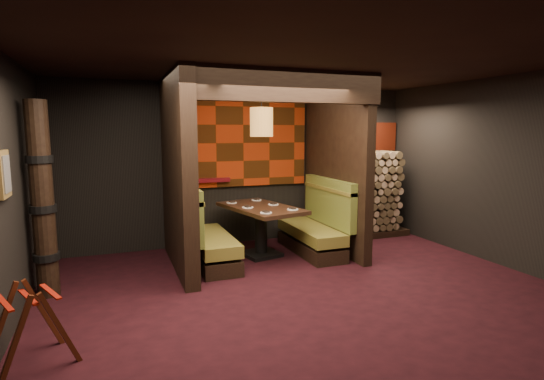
{
  "coord_description": "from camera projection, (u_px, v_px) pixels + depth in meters",
  "views": [
    {
      "loc": [
        -2.23,
        -4.62,
        2.03
      ],
      "look_at": [
        0.0,
        1.3,
        1.15
      ],
      "focal_mm": 28.0,
      "sensor_mm": 36.0,
      "label": 1
    }
  ],
  "objects": [
    {
      "name": "pendant_lamp",
      "position": [
        261.0,
        122.0,
        6.62
      ],
      "size": [
        0.36,
        0.36,
        0.91
      ],
      "color": "#A77230",
      "rests_on": "ceiling"
    },
    {
      "name": "luggage_rack",
      "position": [
        30.0,
        323.0,
        3.67
      ],
      "size": [
        0.83,
        0.72,
        0.76
      ],
      "color": "#431A0B",
      "rests_on": "floor"
    },
    {
      "name": "place_settings",
      "position": [
        261.0,
        206.0,
        6.85
      ],
      "size": [
        0.9,
        1.33,
        0.03
      ],
      "color": "white",
      "rests_on": "dining_table"
    },
    {
      "name": "wall_front",
      "position": [
        507.0,
        231.0,
        2.59
      ],
      "size": [
        6.5,
        0.02,
        2.85
      ],
      "primitive_type": "cube",
      "color": "black",
      "rests_on": "ground"
    },
    {
      "name": "totem_column",
      "position": [
        42.0,
        201.0,
        5.13
      ],
      "size": [
        0.31,
        0.31,
        2.4
      ],
      "color": "black",
      "rests_on": "floor"
    },
    {
      "name": "partition_left",
      "position": [
        177.0,
        173.0,
        6.2
      ],
      "size": [
        0.2,
        2.2,
        2.85
      ],
      "primitive_type": "cube",
      "color": "black",
      "rests_on": "floor"
    },
    {
      "name": "wall_right",
      "position": [
        508.0,
        172.0,
        6.28
      ],
      "size": [
        0.02,
        5.5,
        2.85
      ],
      "primitive_type": "cube",
      "color": "black",
      "rests_on": "ground"
    },
    {
      "name": "mosaic_header",
      "position": [
        356.0,
        137.0,
        8.36
      ],
      "size": [
        1.83,
        0.1,
        0.56
      ],
      "primitive_type": "cube",
      "color": "maroon",
      "rests_on": "wall_back"
    },
    {
      "name": "tapa_side_panel",
      "position": [
        183.0,
        143.0,
        6.35
      ],
      "size": [
        0.04,
        1.85,
        1.45
      ],
      "primitive_type": "cube",
      "color": "#A42D0B",
      "rests_on": "partition_left"
    },
    {
      "name": "lacquer_shelf",
      "position": [
        213.0,
        180.0,
        7.42
      ],
      "size": [
        0.6,
        0.12,
        0.07
      ],
      "primitive_type": "cube",
      "color": "maroon",
      "rests_on": "wall_back"
    },
    {
      "name": "booth_bench_right",
      "position": [
        316.0,
        229.0,
        7.14
      ],
      "size": [
        0.68,
        1.6,
        1.14
      ],
      "color": "black",
      "rests_on": "floor"
    },
    {
      "name": "dining_table",
      "position": [
        261.0,
        221.0,
        6.89
      ],
      "size": [
        1.17,
        1.71,
        0.83
      ],
      "color": "black",
      "rests_on": "floor"
    },
    {
      "name": "header_beam",
      "position": [
        286.0,
        86.0,
        5.62
      ],
      "size": [
        2.85,
        0.18,
        0.44
      ],
      "primitive_type": "cube",
      "color": "black",
      "rests_on": "partition_left"
    },
    {
      "name": "floor",
      "position": [
        308.0,
        294.0,
        5.34
      ],
      "size": [
        6.5,
        5.5,
        0.02
      ],
      "primitive_type": "cube",
      "color": "black",
      "rests_on": "ground"
    },
    {
      "name": "firewood_stack",
      "position": [
        363.0,
        194.0,
        8.2
      ],
      "size": [
        1.73,
        0.7,
        1.64
      ],
      "color": "black",
      "rests_on": "floor"
    },
    {
      "name": "partition_right",
      "position": [
        335.0,
        167.0,
        7.17
      ],
      "size": [
        0.15,
        2.1,
        2.85
      ],
      "primitive_type": "cube",
      "color": "black",
      "rests_on": "floor"
    },
    {
      "name": "bay_front_post",
      "position": [
        333.0,
        166.0,
        7.45
      ],
      "size": [
        0.08,
        0.08,
        2.85
      ],
      "primitive_type": "cube",
      "color": "black",
      "rests_on": "floor"
    },
    {
      "name": "ceiling",
      "position": [
        311.0,
        59.0,
        4.95
      ],
      "size": [
        6.5,
        5.5,
        0.02
      ],
      "primitive_type": "cube",
      "color": "black",
      "rests_on": "ground"
    },
    {
      "name": "wall_back",
      "position": [
        244.0,
        165.0,
        7.7
      ],
      "size": [
        6.5,
        0.02,
        2.85
      ],
      "primitive_type": "cube",
      "color": "black",
      "rests_on": "ground"
    },
    {
      "name": "booth_bench_left",
      "position": [
        205.0,
        239.0,
        6.48
      ],
      "size": [
        0.68,
        1.6,
        1.14
      ],
      "color": "black",
      "rests_on": "floor"
    },
    {
      "name": "tapa_back_panel",
      "position": [
        243.0,
        143.0,
        7.59
      ],
      "size": [
        2.4,
        0.06,
        1.55
      ],
      "primitive_type": "cube",
      "color": "#A42D0B",
      "rests_on": "wall_back"
    },
    {
      "name": "framed_picture",
      "position": [
        4.0,
        174.0,
        4.08
      ],
      "size": [
        0.05,
        0.36,
        0.46
      ],
      "color": "olive",
      "rests_on": "wall_left"
    }
  ]
}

